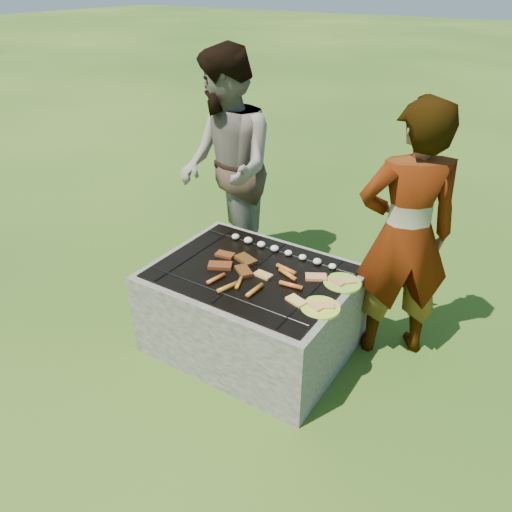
{
  "coord_description": "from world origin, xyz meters",
  "views": [
    {
      "loc": [
        1.53,
        -2.34,
        2.33
      ],
      "look_at": [
        0.0,
        0.05,
        0.7
      ],
      "focal_mm": 35.0,
      "sensor_mm": 36.0,
      "label": 1
    }
  ],
  "objects_px": {
    "fire_pit": "(252,311)",
    "cook": "(405,236)",
    "bystander": "(226,169)",
    "plate_near": "(320,307)",
    "plate_far": "(342,283)"
  },
  "relations": [
    {
      "from": "fire_pit",
      "to": "cook",
      "type": "relative_size",
      "value": 0.74
    },
    {
      "from": "fire_pit",
      "to": "bystander",
      "type": "bearing_deg",
      "value": 134.43
    },
    {
      "from": "plate_near",
      "to": "plate_far",
      "type": "bearing_deg",
      "value": 90.09
    },
    {
      "from": "fire_pit",
      "to": "plate_far",
      "type": "relative_size",
      "value": 5.28
    },
    {
      "from": "bystander",
      "to": "fire_pit",
      "type": "bearing_deg",
      "value": -3.39
    },
    {
      "from": "cook",
      "to": "bystander",
      "type": "height_order",
      "value": "bystander"
    },
    {
      "from": "plate_far",
      "to": "plate_near",
      "type": "height_order",
      "value": "same"
    },
    {
      "from": "plate_far",
      "to": "plate_near",
      "type": "relative_size",
      "value": 0.82
    },
    {
      "from": "plate_far",
      "to": "plate_near",
      "type": "xyz_separation_m",
      "value": [
        0.0,
        -0.31,
        0.0
      ]
    },
    {
      "from": "plate_far",
      "to": "cook",
      "type": "xyz_separation_m",
      "value": [
        0.26,
        0.32,
        0.27
      ]
    },
    {
      "from": "bystander",
      "to": "plate_far",
      "type": "bearing_deg",
      "value": 18.71
    },
    {
      "from": "plate_far",
      "to": "fire_pit",
      "type": "bearing_deg",
      "value": -161.44
    },
    {
      "from": "plate_far",
      "to": "bystander",
      "type": "relative_size",
      "value": 0.13
    },
    {
      "from": "plate_far",
      "to": "cook",
      "type": "bearing_deg",
      "value": 50.93
    },
    {
      "from": "fire_pit",
      "to": "cook",
      "type": "xyz_separation_m",
      "value": [
        0.82,
        0.51,
        0.59
      ]
    }
  ]
}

